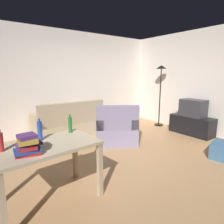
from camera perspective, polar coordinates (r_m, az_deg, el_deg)
ground_plane at (r=4.05m, az=3.16°, el=-11.90°), size 5.20×4.40×0.02m
wall_rear at (r=5.60m, az=-11.42°, el=8.67°), size 5.20×0.10×2.70m
wall_right at (r=5.76m, az=23.83°, el=8.01°), size 0.10×4.40×2.70m
couch at (r=5.01m, az=-12.59°, el=-3.73°), size 1.62×0.84×0.92m
tv_stand at (r=5.55m, az=22.27°, el=-3.58°), size 0.44×1.10×0.48m
tv at (r=5.46m, az=22.65°, el=1.09°), size 0.41×0.60×0.44m
torchiere_lamp at (r=6.02m, az=14.09°, el=9.33°), size 0.32×0.32×1.81m
desk at (r=2.50m, az=-18.62°, el=-11.29°), size 1.25×0.79×0.76m
potted_plant at (r=5.92m, az=-1.83°, el=-0.94°), size 0.36×0.36×0.57m
armchair at (r=4.49m, az=1.34°, el=-5.08°), size 1.21×1.20×0.92m
storage_box at (r=4.31m, az=29.43°, el=-9.69°), size 0.54×0.44×0.30m
bottle_red at (r=2.41m, az=-29.81°, el=-7.58°), size 0.06×0.06×0.25m
bottle_blue at (r=2.59m, az=-20.34°, el=-5.10°), size 0.06×0.06×0.28m
bottle_green at (r=2.81m, az=-12.15°, el=-3.59°), size 0.05×0.05×0.26m
book_stack at (r=2.19m, az=-23.37°, el=-8.95°), size 0.28×0.21×0.22m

